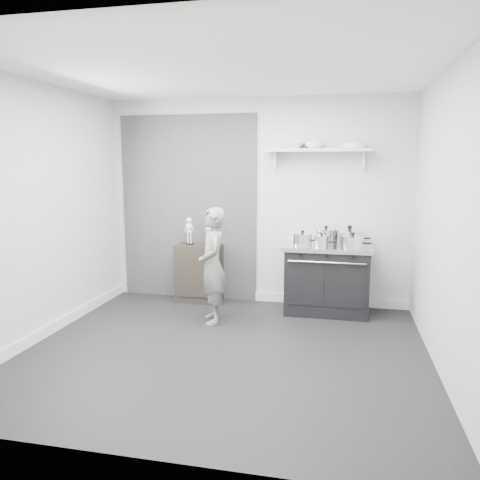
# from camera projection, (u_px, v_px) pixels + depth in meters

# --- Properties ---
(ground) EXTENTS (4.00, 4.00, 0.00)m
(ground) POSITION_uv_depth(u_px,v_px,m) (224.00, 351.00, 4.69)
(ground) COLOR black
(ground) RESTS_ON ground
(room_shell) EXTENTS (4.02, 3.62, 2.71)m
(room_shell) POSITION_uv_depth(u_px,v_px,m) (218.00, 186.00, 4.59)
(room_shell) COLOR silver
(room_shell) RESTS_ON ground
(wall_shelf) EXTENTS (1.30, 0.26, 0.24)m
(wall_shelf) POSITION_uv_depth(u_px,v_px,m) (318.00, 151.00, 5.82)
(wall_shelf) COLOR silver
(wall_shelf) RESTS_ON room_shell
(stove) EXTENTS (1.07, 0.67, 0.86)m
(stove) POSITION_uv_depth(u_px,v_px,m) (327.00, 279.00, 5.85)
(stove) COLOR black
(stove) RESTS_ON ground
(side_cabinet) EXTENTS (0.60, 0.35, 0.78)m
(side_cabinet) POSITION_uv_depth(u_px,v_px,m) (199.00, 273.00, 6.34)
(side_cabinet) COLOR black
(side_cabinet) RESTS_ON ground
(child) EXTENTS (0.48, 0.58, 1.36)m
(child) POSITION_uv_depth(u_px,v_px,m) (213.00, 266.00, 5.44)
(child) COLOR slate
(child) RESTS_ON ground
(pot_front_left) EXTENTS (0.33, 0.24, 0.19)m
(pot_front_left) POSITION_uv_depth(u_px,v_px,m) (302.00, 239.00, 5.75)
(pot_front_left) COLOR silver
(pot_front_left) RESTS_ON stove
(pot_back_left) EXTENTS (0.34, 0.25, 0.23)m
(pot_back_left) POSITION_uv_depth(u_px,v_px,m) (326.00, 236.00, 5.88)
(pot_back_left) COLOR silver
(pot_back_left) RESTS_ON stove
(pot_back_right) EXTENTS (0.42, 0.34, 0.24)m
(pot_back_right) POSITION_uv_depth(u_px,v_px,m) (349.00, 237.00, 5.82)
(pot_back_right) COLOR silver
(pot_back_right) RESTS_ON stove
(pot_front_right) EXTENTS (0.35, 0.26, 0.20)m
(pot_front_right) POSITION_uv_depth(u_px,v_px,m) (353.00, 242.00, 5.53)
(pot_front_right) COLOR silver
(pot_front_right) RESTS_ON stove
(pot_front_center) EXTENTS (0.27, 0.18, 0.17)m
(pot_front_center) POSITION_uv_depth(u_px,v_px,m) (321.00, 241.00, 5.65)
(pot_front_center) COLOR silver
(pot_front_center) RESTS_ON stove
(skeleton_full) EXTENTS (0.12, 0.08, 0.42)m
(skeleton_full) POSITION_uv_depth(u_px,v_px,m) (189.00, 229.00, 6.27)
(skeleton_full) COLOR beige
(skeleton_full) RESTS_ON side_cabinet
(skeleton_torso) EXTENTS (0.11, 0.07, 0.41)m
(skeleton_torso) POSITION_uv_depth(u_px,v_px,m) (209.00, 230.00, 6.21)
(skeleton_torso) COLOR beige
(skeleton_torso) RESTS_ON side_cabinet
(bowl_large) EXTENTS (0.31, 0.31, 0.08)m
(bowl_large) POSITION_uv_depth(u_px,v_px,m) (292.00, 145.00, 5.87)
(bowl_large) COLOR white
(bowl_large) RESTS_ON wall_shelf
(bowl_small) EXTENTS (0.24, 0.24, 0.08)m
(bowl_small) POSITION_uv_depth(u_px,v_px,m) (314.00, 145.00, 5.81)
(bowl_small) COLOR white
(bowl_small) RESTS_ON wall_shelf
(plate_stack) EXTENTS (0.27, 0.27, 0.06)m
(plate_stack) POSITION_uv_depth(u_px,v_px,m) (354.00, 146.00, 5.71)
(plate_stack) COLOR silver
(plate_stack) RESTS_ON wall_shelf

